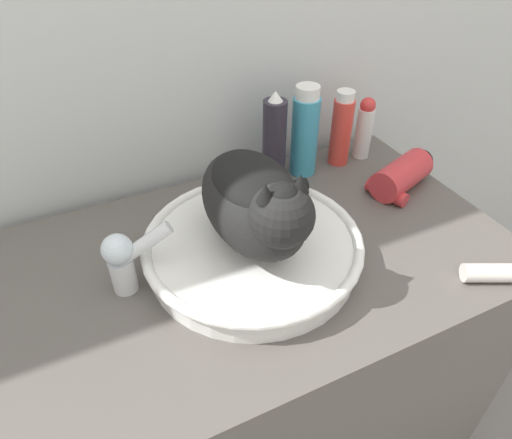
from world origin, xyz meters
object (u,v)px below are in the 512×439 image
Objects in this scene: mouthwash_bottle at (305,133)px; hair_dryer at (401,176)px; hairspray_can_black at (274,140)px; shampoo_bottle_tall at (341,129)px; cat at (256,200)px; deodorant_stick at (364,128)px; cream_tube at (510,273)px; faucet at (124,258)px.

mouthwash_bottle reaches higher than hair_dryer.
mouthwash_bottle is 0.99× the size of hairspray_can_black.
shampoo_bottle_tall is at bearing 0.00° from mouthwash_bottle.
hairspray_can_black is (-0.08, 0.00, -0.00)m from mouthwash_bottle.
shampoo_bottle_tall is at bearing 0.00° from hairspray_can_black.
cat is at bearing 172.30° from hair_dryer.
cat is 0.43m from shampoo_bottle_tall.
deodorant_stick is 0.48m from cream_tube.
cream_tube is (0.39, -0.23, -0.13)m from cat.
shampoo_bottle_tall reaches higher than faucet.
mouthwash_bottle is at bearing 116.01° from hair_dryer.
hair_dryer is at bearing -44.71° from mouthwash_bottle.
shampoo_bottle_tall is at bearing 26.78° from faucet.
cream_tube is (0.62, -0.28, -0.05)m from faucet.
deodorant_stick is at bearing 0.00° from mouthwash_bottle.
cat reaches higher than shampoo_bottle_tall.
hairspray_can_black is at bearing 180.00° from mouthwash_bottle.
hairspray_can_black is at bearing 147.05° from cat.
cat is at bearing -123.54° from hairspray_can_black.
deodorant_stick is 0.17m from hair_dryer.
faucet is 0.69× the size of hair_dryer.
deodorant_stick is (0.41, 0.24, -0.07)m from cat.
cat is at bearing -3.12° from faucet.
hair_dryer is at bearing -92.94° from deodorant_stick.
faucet is 0.78× the size of cream_tube.
shampoo_bottle_tall is 0.18m from hairspray_can_black.
cream_tube is (0.05, -0.48, -0.07)m from shampoo_bottle_tall.
hairspray_can_black reaches higher than faucet.
faucet is at bearing 156.00° from cream_tube.
hairspray_can_black reaches higher than shampoo_bottle_tall.
cat is at bearing -149.36° from deodorant_stick.
cream_tube is (0.15, -0.48, -0.09)m from mouthwash_bottle.
shampoo_bottle_tall is at bearing -180.00° from deodorant_stick.
faucet is 0.60× the size of mouthwash_bottle.
hair_dryer is (0.01, 0.32, 0.02)m from cream_tube.
hair_dryer is (0.63, 0.04, -0.04)m from faucet.
faucet is at bearing -156.60° from mouthwash_bottle.
hair_dryer is at bearing 88.16° from cream_tube.
cream_tube is at bearing -84.00° from shampoo_bottle_tall.
mouthwash_bottle is 1.16× the size of hair_dryer.
faucet is 0.63m from hair_dryer.
mouthwash_bottle is (0.47, 0.20, 0.03)m from faucet.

